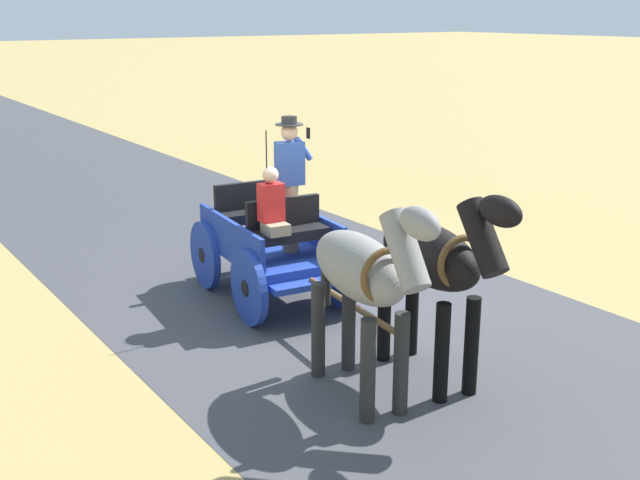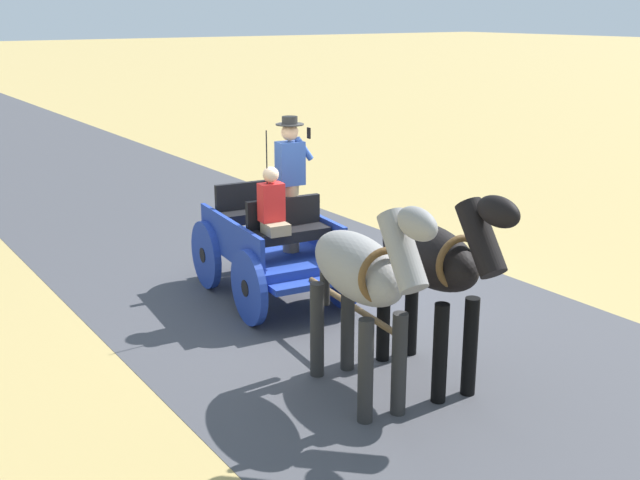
% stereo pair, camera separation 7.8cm
% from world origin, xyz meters
% --- Properties ---
extents(ground_plane, '(200.00, 200.00, 0.00)m').
position_xyz_m(ground_plane, '(0.00, 0.00, 0.00)').
color(ground_plane, tan).
extents(road_surface, '(5.78, 160.00, 0.01)m').
position_xyz_m(road_surface, '(0.00, 0.00, 0.00)').
color(road_surface, '#424247').
rests_on(road_surface, ground).
extents(horse_drawn_carriage, '(1.65, 4.52, 2.50)m').
position_xyz_m(horse_drawn_carriage, '(0.45, -0.50, 0.82)').
color(horse_drawn_carriage, '#1E3899').
rests_on(horse_drawn_carriage, ground).
extents(horse_near_side, '(0.76, 2.15, 2.21)m').
position_xyz_m(horse_near_side, '(0.35, 2.56, 1.32)').
color(horse_near_side, black).
rests_on(horse_near_side, ground).
extents(horse_off_side, '(0.80, 2.15, 2.21)m').
position_xyz_m(horse_off_side, '(1.20, 2.47, 1.32)').
color(horse_off_side, gray).
rests_on(horse_off_side, ground).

